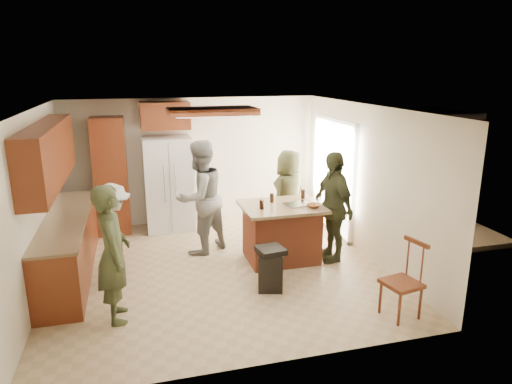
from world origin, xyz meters
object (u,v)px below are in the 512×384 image
object	(u,v)px
person_front_left	(113,254)
spindle_chair	(403,283)
person_behind_left	(200,197)
trash_bin	(270,268)
refrigerator	(169,184)
person_counter	(114,232)
person_behind_right	(289,195)
person_side_right	(333,207)
kitchen_island	(281,232)

from	to	relation	value
person_front_left	spindle_chair	size ratio (longest dim) A/B	1.75
person_behind_left	person_front_left	bearing A→B (deg)	21.17
trash_bin	refrigerator	bearing A→B (deg)	111.10
person_counter	trash_bin	size ratio (longest dim) A/B	2.31
person_behind_right	spindle_chair	distance (m)	3.10
person_side_right	refrigerator	size ratio (longest dim) A/B	1.00
person_front_left	person_side_right	size ratio (longest dim) A/B	0.97
refrigerator	spindle_chair	bearing A→B (deg)	-58.32
person_behind_left	refrigerator	xyz separation A→B (m)	(-0.42, 1.34, -0.06)
refrigerator	trash_bin	size ratio (longest dim) A/B	2.86
person_counter	spindle_chair	distance (m)	4.08
refrigerator	spindle_chair	world-z (taller)	refrigerator
person_behind_right	person_counter	bearing A→B (deg)	-14.37
refrigerator	spindle_chair	size ratio (longest dim) A/B	1.81
person_counter	kitchen_island	distance (m)	2.60
person_counter	refrigerator	bearing A→B (deg)	-33.37
person_front_left	person_behind_left	bearing A→B (deg)	-39.52
person_behind_right	person_counter	size ratio (longest dim) A/B	1.13
person_front_left	kitchen_island	size ratio (longest dim) A/B	1.36
person_behind_right	spindle_chair	bearing A→B (deg)	66.68
person_behind_right	kitchen_island	distance (m)	1.10
person_front_left	person_counter	xyz separation A→B (m)	(-0.03, 1.21, -0.14)
person_behind_left	trash_bin	bearing A→B (deg)	80.66
person_counter	person_behind_right	bearing A→B (deg)	-80.43
person_front_left	person_counter	size ratio (longest dim) A/B	1.20
person_behind_right	trash_bin	world-z (taller)	person_behind_right
person_counter	trash_bin	xyz separation A→B (m)	(2.11, -0.96, -0.41)
person_behind_right	person_side_right	bearing A→B (deg)	75.13
person_behind_right	kitchen_island	size ratio (longest dim) A/B	1.28
person_behind_right	kitchen_island	world-z (taller)	person_behind_right
refrigerator	trash_bin	distance (m)	3.25
trash_bin	spindle_chair	xyz separation A→B (m)	(1.39, -1.13, 0.13)
person_behind_left	kitchen_island	xyz separation A→B (m)	(1.21, -0.67, -0.49)
person_front_left	spindle_chair	distance (m)	3.60
spindle_chair	kitchen_island	bearing A→B (deg)	113.40
spindle_chair	person_counter	bearing A→B (deg)	149.19
refrigerator	kitchen_island	distance (m)	2.62
person_behind_left	trash_bin	world-z (taller)	person_behind_left
person_side_right	refrigerator	xyz separation A→B (m)	(-2.43, 2.21, -0.00)
trash_bin	spindle_chair	world-z (taller)	spindle_chair
person_behind_right	trash_bin	distance (m)	2.19
kitchen_island	trash_bin	world-z (taller)	kitchen_island
trash_bin	kitchen_island	bearing A→B (deg)	63.81
person_behind_right	spindle_chair	world-z (taller)	person_behind_right
person_behind_left	person_behind_right	size ratio (longest dim) A/B	1.17
person_behind_right	spindle_chair	size ratio (longest dim) A/B	1.65
person_behind_left	person_side_right	xyz separation A→B (m)	(2.01, -0.87, -0.06)
person_side_right	kitchen_island	world-z (taller)	person_side_right
person_front_left	kitchen_island	xyz separation A→B (m)	(2.56, 1.22, -0.40)
person_behind_right	refrigerator	size ratio (longest dim) A/B	0.91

